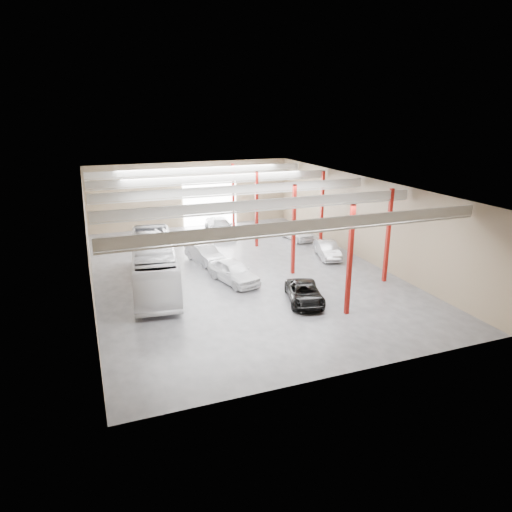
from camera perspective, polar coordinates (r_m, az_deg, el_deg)
depot_shell at (r=35.61m, az=-2.30°, el=5.97°), size 22.12×32.12×7.06m
coach_bus at (r=33.63m, az=-12.63°, el=-0.91°), size 4.27×12.64×3.45m
black_sedan at (r=30.57m, az=6.08°, el=-4.64°), size 3.32×5.04×1.29m
car_row_a at (r=33.83m, az=-2.81°, el=-1.94°), size 3.22×5.33×1.70m
car_row_b at (r=38.39m, az=-6.42°, el=0.24°), size 2.67×4.84×1.51m
car_row_c at (r=47.17m, az=-4.53°, el=3.68°), size 2.38×5.65×1.63m
car_right_near at (r=40.00m, az=8.89°, el=0.80°), size 2.51×4.60×1.44m
car_right_far at (r=45.41m, az=4.97°, el=3.07°), size 2.33×4.73×1.55m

